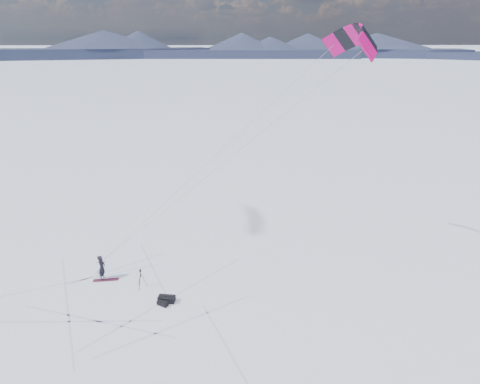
{
  "coord_description": "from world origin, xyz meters",
  "views": [
    {
      "loc": [
        6.1,
        -19.72,
        14.14
      ],
      "look_at": [
        6.92,
        2.66,
        5.53
      ],
      "focal_mm": 30.0,
      "sensor_mm": 36.0,
      "label": 1
    }
  ],
  "objects_px": {
    "snowkiter": "(103,279)",
    "snowboard": "(106,280)",
    "gear_bag_a": "(167,299)",
    "tripod": "(141,276)",
    "gear_bag_b": "(163,303)"
  },
  "relations": [
    {
      "from": "gear_bag_a",
      "to": "gear_bag_b",
      "type": "relative_size",
      "value": 1.44
    },
    {
      "from": "tripod",
      "to": "gear_bag_b",
      "type": "bearing_deg",
      "value": -62.73
    },
    {
      "from": "snowboard",
      "to": "tripod",
      "type": "xyz_separation_m",
      "value": [
        2.39,
        -0.85,
        0.77
      ]
    },
    {
      "from": "gear_bag_a",
      "to": "gear_bag_b",
      "type": "xyz_separation_m",
      "value": [
        -0.18,
        -0.33,
        -0.06
      ]
    },
    {
      "from": "tripod",
      "to": "gear_bag_b",
      "type": "height_order",
      "value": "tripod"
    },
    {
      "from": "gear_bag_a",
      "to": "snowkiter",
      "type": "bearing_deg",
      "value": 159.11
    },
    {
      "from": "snowkiter",
      "to": "gear_bag_b",
      "type": "distance_m",
      "value": 4.99
    },
    {
      "from": "snowkiter",
      "to": "snowboard",
      "type": "xyz_separation_m",
      "value": [
        0.2,
        -0.15,
        0.02
      ]
    },
    {
      "from": "snowkiter",
      "to": "gear_bag_b",
      "type": "height_order",
      "value": "snowkiter"
    },
    {
      "from": "snowboard",
      "to": "gear_bag_a",
      "type": "height_order",
      "value": "gear_bag_a"
    },
    {
      "from": "snowboard",
      "to": "gear_bag_a",
      "type": "relative_size",
      "value": 1.54
    },
    {
      "from": "snowboard",
      "to": "tripod",
      "type": "height_order",
      "value": "tripod"
    },
    {
      "from": "snowkiter",
      "to": "tripod",
      "type": "distance_m",
      "value": 2.89
    },
    {
      "from": "snowboard",
      "to": "gear_bag_b",
      "type": "bearing_deg",
      "value": -38.89
    },
    {
      "from": "snowkiter",
      "to": "tripod",
      "type": "height_order",
      "value": "tripod"
    }
  ]
}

